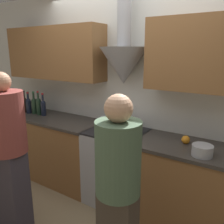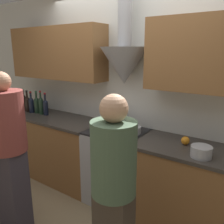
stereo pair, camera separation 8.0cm
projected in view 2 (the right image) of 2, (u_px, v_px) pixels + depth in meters
name	position (u px, v px, depth m)	size (l,w,h in m)	color
ground_plane	(101.00, 213.00, 2.75)	(12.00, 12.00, 0.00)	#847051
wall_back	(122.00, 81.00, 2.92)	(8.40, 0.56, 2.60)	silver
counter_left	(54.00, 146.00, 3.52)	(1.61, 0.62, 0.92)	brown
counter_right	(182.00, 187.00, 2.45)	(0.99, 0.62, 0.92)	brown
stove_range	(117.00, 166.00, 2.90)	(0.66, 0.60, 0.92)	#A8AAAF
wine_bottle_0	(21.00, 101.00, 3.77)	(0.07, 0.07, 0.34)	black
wine_bottle_1	(24.00, 102.00, 3.70)	(0.07, 0.07, 0.33)	black
wine_bottle_2	(28.00, 103.00, 3.66)	(0.08, 0.08, 0.33)	black
wine_bottle_3	(31.00, 104.00, 3.59)	(0.08, 0.08, 0.32)	black
wine_bottle_4	(37.00, 104.00, 3.55)	(0.08, 0.08, 0.34)	black
wine_bottle_5	(41.00, 105.00, 3.49)	(0.07, 0.07, 0.35)	black
wine_bottle_6	(46.00, 106.00, 3.45)	(0.07, 0.07, 0.33)	black
stock_pot	(109.00, 122.00, 2.89)	(0.21, 0.21, 0.13)	#A8AAAF
mixing_bowl	(129.00, 129.00, 2.72)	(0.28, 0.28, 0.08)	#A8AAAF
orange_fruit	(185.00, 141.00, 2.37)	(0.08, 0.08, 0.08)	orange
saucepan	(201.00, 152.00, 2.09)	(0.19, 0.19, 0.10)	#A8AAAF
person_foreground_left	(8.00, 148.00, 2.33)	(0.37, 0.37, 1.65)	#38333D
person_foreground_right	(114.00, 187.00, 1.75)	(0.33, 0.33, 1.56)	#473D33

